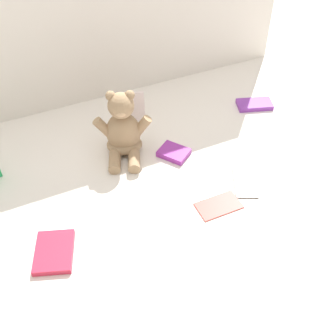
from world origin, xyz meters
TOP-DOWN VIEW (x-y plane):
  - ground_plane at (0.00, 0.00)m, footprint 3.20×3.20m
  - backdrop_drape at (0.00, 0.48)m, footprint 1.43×0.03m
  - teddy_bear at (-0.07, 0.13)m, footprint 0.19×0.19m
  - book_case_0 at (0.21, -0.16)m, footprint 0.12×0.15m
  - book_case_1 at (0.46, 0.16)m, footprint 0.14×0.11m
  - book_case_2 at (0.09, -0.21)m, footprint 0.13×0.07m
  - book_case_4 at (0.02, 0.28)m, footprint 0.09×0.04m
  - book_case_5 at (0.07, 0.04)m, footprint 0.11×0.12m
  - book_case_6 at (-0.38, -0.17)m, footprint 0.14×0.16m

SIDE VIEW (x-z plane):
  - ground_plane at x=0.00m, z-range 0.00..0.00m
  - book_case_2 at x=0.09m, z-range 0.00..0.01m
  - book_case_0 at x=0.21m, z-range 0.00..0.01m
  - book_case_6 at x=-0.38m, z-range 0.00..0.02m
  - book_case_1 at x=0.46m, z-range 0.00..0.02m
  - book_case_5 at x=0.07m, z-range 0.00..0.02m
  - book_case_4 at x=0.02m, z-range 0.00..0.11m
  - teddy_bear at x=-0.07m, z-range -0.03..0.20m
  - backdrop_drape at x=0.00m, z-range 0.00..0.70m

